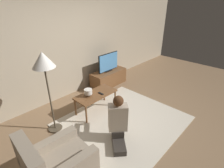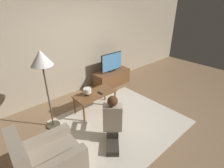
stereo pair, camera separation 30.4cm
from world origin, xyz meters
The scene contains 11 objects.
ground_plane centered at (0.00, 0.00, 0.00)m, with size 10.00×10.00×0.00m, color #896B4C.
wall_back centered at (0.00, 1.93, 1.30)m, with size 10.00×0.06×2.60m.
rug centered at (0.00, 0.00, 0.01)m, with size 2.46×2.21×0.02m.
tv_stand centered at (1.07, 1.52, 0.23)m, with size 1.13×0.47×0.46m.
tv centered at (1.07, 1.52, 0.74)m, with size 0.76×0.08×0.55m.
coffee_table centered at (-0.14, 0.74, 0.42)m, with size 0.99×0.47×0.47m.
floor_lamp centered at (-1.17, 0.87, 1.42)m, with size 0.40×0.40×1.65m.
armchair centered at (-1.72, -0.22, 0.29)m, with size 0.92×0.76×0.92m.
person_kneeling centered at (-0.51, -0.28, 0.48)m, with size 0.74×0.79×0.96m.
table_lamp centered at (-0.32, 0.78, 0.57)m, with size 0.18×0.18×0.17m.
remote centered at (-0.06, 0.65, 0.48)m, with size 0.04×0.15×0.02m.
Camera 2 is at (-2.20, -2.15, 2.47)m, focal length 28.00 mm.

